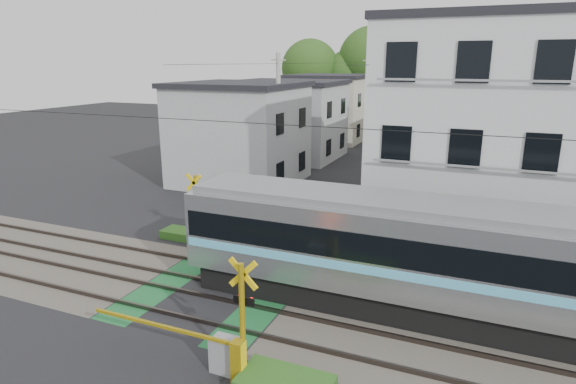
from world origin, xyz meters
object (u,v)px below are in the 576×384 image
at_px(crossing_signal_near, 227,348).
at_px(crossing_signal_far, 207,229).
at_px(apartment_block, 502,132).
at_px(pedestrian, 404,145).
at_px(commuter_train, 465,262).

distance_m(crossing_signal_near, crossing_signal_far, 8.95).
xyz_separation_m(apartment_block, pedestrian, (-6.86, 17.29, -3.74)).
relative_size(crossing_signal_near, pedestrian, 2.57).
relative_size(commuter_train, apartment_block, 1.70).
bearing_deg(pedestrian, commuter_train, 88.38).
height_order(commuter_train, crossing_signal_far, commuter_train).
bearing_deg(commuter_train, crossing_signal_far, 166.61).
bearing_deg(apartment_block, pedestrian, 111.63).
xyz_separation_m(crossing_signal_near, apartment_block, (5.91, 13.15, 3.94)).
xyz_separation_m(crossing_signal_far, pedestrian, (4.23, 23.13, 0.21)).
relative_size(crossing_signal_far, apartment_block, 0.46).
relative_size(crossing_signal_near, crossing_signal_far, 1.00).
bearing_deg(crossing_signal_far, commuter_train, -13.39).
bearing_deg(pedestrian, apartment_block, 96.65).
bearing_deg(apartment_block, crossing_signal_far, -152.22).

